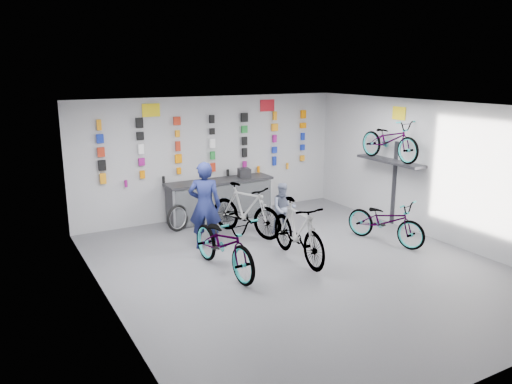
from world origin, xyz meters
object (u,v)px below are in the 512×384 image
bike_service (246,210)px  clerk (205,206)px  bike_right (386,221)px  customer (284,209)px  bike_left (224,243)px  bike_center (298,231)px  counter (220,200)px

bike_service → clerk: (-1.14, -0.34, 0.33)m
bike_right → customer: (-1.58, 1.59, 0.10)m
bike_left → bike_service: 2.14m
bike_right → clerk: clerk is taller
clerk → customer: size_ratio=1.57×
bike_left → bike_right: bike_left is taller
bike_center → customer: size_ratio=1.71×
counter → bike_service: 1.37m
bike_left → clerk: clerk is taller
bike_left → clerk: bearing=77.6°
counter → clerk: size_ratio=1.47×
clerk → counter: bearing=-94.1°
clerk → bike_service: bearing=-133.6°
bike_center → customer: 1.65m
bike_right → bike_left: bearing=160.0°
bike_right → clerk: (-3.51, 1.57, 0.43)m
counter → bike_service: (-0.00, -1.36, 0.10)m
bike_center → clerk: 2.01m
clerk → bike_center: bearing=160.3°
bike_right → clerk: bearing=139.7°
bike_right → clerk: size_ratio=1.00×
bike_service → customer: 0.86m
counter → clerk: (-1.14, -1.71, 0.43)m
counter → bike_center: 3.22m
bike_service → bike_left: bearing=-151.4°
bike_left → customer: bearing=28.5°
bike_right → bike_service: 3.05m
counter → bike_right: 4.04m
counter → bike_left: bearing=-113.9°
bike_center → bike_service: 1.86m
bike_center → bike_right: bearing=2.9°
counter → clerk: clerk is taller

